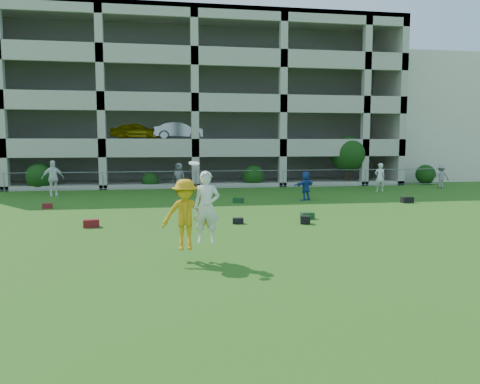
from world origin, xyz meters
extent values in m
plane|color=#235114|center=(0.00, 0.00, 0.00)|extent=(100.00, 100.00, 0.00)
cube|color=beige|center=(23.00, 28.00, 5.00)|extent=(16.00, 14.00, 10.00)
imported|color=white|center=(-8.39, 15.88, 1.02)|extent=(1.28, 0.82, 2.03)
imported|color=slate|center=(-1.16, 17.72, 0.88)|extent=(1.02, 0.95, 1.76)
imported|color=#214398|center=(5.27, 11.54, 0.77)|extent=(1.44, 1.16, 1.54)
imported|color=white|center=(11.19, 15.12, 0.89)|extent=(0.70, 0.51, 1.78)
imported|color=gray|center=(16.26, 16.48, 0.78)|extent=(1.12, 0.81, 1.56)
cube|color=#560F0E|center=(-4.74, 5.06, 0.14)|extent=(0.58, 0.36, 0.28)
cube|color=black|center=(0.57, 4.94, 0.11)|extent=(0.42, 0.29, 0.22)
cube|color=#173914|center=(3.48, 5.60, 0.13)|extent=(0.51, 0.36, 0.26)
cube|color=black|center=(3.05, 4.52, 0.15)|extent=(0.42, 0.42, 0.30)
cube|color=black|center=(10.02, 9.64, 0.15)|extent=(0.63, 0.36, 0.30)
cube|color=#571A0E|center=(-7.47, 10.43, 0.12)|extent=(0.51, 0.38, 0.24)
cube|color=#153C20|center=(1.58, 11.08, 0.12)|extent=(0.58, 0.54, 0.25)
imported|color=orange|center=(-1.64, -0.33, 1.20)|extent=(1.16, 0.67, 1.80)
imported|color=white|center=(-1.10, -0.33, 1.38)|extent=(0.75, 0.57, 1.85)
cylinder|color=white|center=(-1.40, -0.35, 2.50)|extent=(0.28, 0.27, 0.12)
cube|color=#9E998C|center=(0.00, 32.75, 6.00)|extent=(30.00, 0.50, 12.00)
cube|color=#9E998C|center=(14.75, 26.00, 6.00)|extent=(0.50, 14.00, 12.00)
cube|color=#9E998C|center=(0.00, 26.00, 11.85)|extent=(30.00, 14.00, 0.30)
cube|color=#9E998C|center=(0.00, 26.00, 0.15)|extent=(30.00, 14.00, 0.30)
cube|color=#9E998C|center=(0.00, 26.00, 3.15)|extent=(30.00, 14.00, 0.30)
cube|color=#9E998C|center=(0.00, 26.00, 6.15)|extent=(30.00, 14.00, 0.30)
cube|color=#9E998C|center=(0.00, 26.00, 9.15)|extent=(30.00, 14.00, 0.30)
cube|color=#9E998C|center=(0.00, 19.15, 2.55)|extent=(30.00, 0.30, 0.90)
cube|color=#9E998C|center=(0.00, 19.15, 5.55)|extent=(30.00, 0.30, 0.90)
cube|color=#9E998C|center=(0.00, 19.15, 8.55)|extent=(30.00, 0.30, 0.90)
cube|color=#9E998C|center=(0.00, 19.15, 11.55)|extent=(30.00, 0.30, 0.90)
cube|color=#9E998C|center=(-12.00, 19.25, 6.00)|extent=(0.50, 0.50, 12.00)
cube|color=#9E998C|center=(-6.00, 19.25, 6.00)|extent=(0.50, 0.50, 12.00)
cube|color=#9E998C|center=(0.00, 19.25, 6.00)|extent=(0.50, 0.50, 12.00)
cube|color=#9E998C|center=(6.00, 19.25, 6.00)|extent=(0.50, 0.50, 12.00)
cube|color=#9E998C|center=(12.00, 19.25, 6.00)|extent=(0.50, 0.50, 12.00)
cube|color=#605E59|center=(0.00, 28.00, 6.00)|extent=(29.00, 9.00, 11.60)
imported|color=#DCC00B|center=(-4.05, 24.00, 3.96)|extent=(3.92, 1.68, 1.32)
imported|color=silver|center=(-0.91, 24.00, 3.96)|extent=(4.14, 1.84, 1.32)
cylinder|color=gray|center=(-12.00, 19.00, 0.60)|extent=(0.06, 0.06, 1.20)
cylinder|color=gray|center=(-6.00, 19.00, 0.60)|extent=(0.06, 0.06, 1.20)
cylinder|color=gray|center=(0.00, 19.00, 0.60)|extent=(0.06, 0.06, 1.20)
cylinder|color=gray|center=(6.00, 19.00, 0.60)|extent=(0.06, 0.06, 1.20)
cylinder|color=gray|center=(12.00, 19.00, 0.60)|extent=(0.06, 0.06, 1.20)
cylinder|color=gray|center=(18.00, 19.00, 0.60)|extent=(0.06, 0.06, 1.20)
cylinder|color=gray|center=(0.00, 19.00, 1.15)|extent=(36.00, 0.04, 0.04)
cylinder|color=gray|center=(0.00, 19.00, 0.08)|extent=(36.00, 0.04, 0.04)
sphere|color=#163D11|center=(-10.00, 19.60, 0.88)|extent=(1.76, 1.76, 1.76)
sphere|color=#163D11|center=(-3.00, 19.60, 0.55)|extent=(1.10, 1.10, 1.10)
sphere|color=#163D11|center=(4.00, 19.60, 0.77)|extent=(1.54, 1.54, 1.54)
cylinder|color=#382314|center=(11.00, 19.80, 0.98)|extent=(0.16, 0.16, 1.96)
sphere|color=#163D11|center=(11.00, 19.80, 2.24)|extent=(2.52, 2.52, 2.52)
sphere|color=#163D11|center=(17.00, 19.60, 0.72)|extent=(1.43, 1.43, 1.43)
camera|label=1|loc=(-2.19, -12.14, 3.00)|focal=35.00mm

